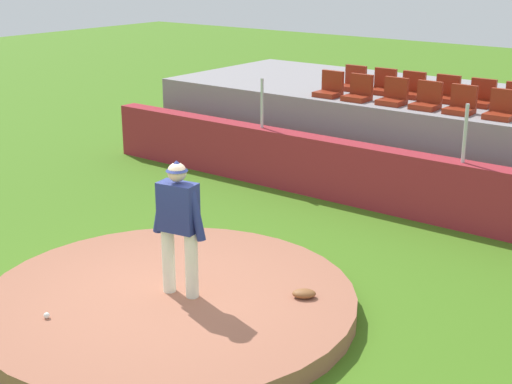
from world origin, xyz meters
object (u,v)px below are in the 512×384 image
(pitcher, at_px, (178,218))
(stadium_chair_9, at_px, (446,93))
(stadium_chair_2, at_px, (393,96))
(stadium_chair_4, at_px, (461,105))
(stadium_chair_0, at_px, (330,88))
(stadium_chair_3, at_px, (427,100))
(stadium_chair_8, at_px, (411,89))
(stadium_chair_1, at_px, (359,92))
(fielding_glove, at_px, (304,294))
(stadium_chair_7, at_px, (383,86))
(stadium_chair_6, at_px, (353,82))
(baseball, at_px, (47,315))
(stadium_chair_5, at_px, (501,110))
(stadium_chair_10, at_px, (481,98))

(pitcher, bearing_deg, stadium_chair_9, 78.54)
(stadium_chair_2, height_order, stadium_chair_9, same)
(pitcher, distance_m, stadium_chair_4, 6.52)
(stadium_chair_0, height_order, stadium_chair_3, same)
(stadium_chair_2, xyz_separation_m, stadium_chair_8, (-0.06, 0.87, 0.00))
(stadium_chair_1, xyz_separation_m, stadium_chair_4, (2.08, 0.06, 0.00))
(fielding_glove, height_order, stadium_chair_7, stadium_chair_7)
(stadium_chair_6, bearing_deg, stadium_chair_4, 162.22)
(baseball, relative_size, stadium_chair_6, 0.15)
(stadium_chair_1, relative_size, stadium_chair_6, 1.00)
(fielding_glove, distance_m, stadium_chair_9, 6.70)
(stadium_chair_0, relative_size, stadium_chair_4, 1.00)
(stadium_chair_7, bearing_deg, stadium_chair_5, 162.20)
(pitcher, relative_size, stadium_chair_9, 3.54)
(stadium_chair_8, bearing_deg, stadium_chair_1, 54.18)
(stadium_chair_9, bearing_deg, stadium_chair_5, 148.31)
(stadium_chair_8, height_order, stadium_chair_9, same)
(stadium_chair_7, relative_size, stadium_chair_9, 1.00)
(stadium_chair_3, height_order, stadium_chair_5, same)
(stadium_chair_4, xyz_separation_m, stadium_chair_10, (0.03, 0.86, 0.00))
(stadium_chair_6, height_order, stadium_chair_7, same)
(fielding_glove, height_order, stadium_chair_1, stadium_chair_1)
(baseball, relative_size, stadium_chair_8, 0.15)
(fielding_glove, xyz_separation_m, stadium_chair_8, (-1.81, 6.43, 1.50))
(fielding_glove, xyz_separation_m, stadium_chair_4, (-0.40, 5.56, 1.50))
(stadium_chair_5, distance_m, stadium_chair_7, 2.95)
(stadium_chair_0, relative_size, stadium_chair_8, 1.00)
(stadium_chair_5, relative_size, stadium_chair_7, 1.00)
(fielding_glove, height_order, stadium_chair_9, stadium_chair_9)
(stadium_chair_5, relative_size, stadium_chair_8, 1.00)
(stadium_chair_0, xyz_separation_m, stadium_chair_5, (3.49, 0.04, 0.00))
(stadium_chair_4, relative_size, stadium_chair_7, 1.00)
(stadium_chair_5, bearing_deg, stadium_chair_7, -17.80)
(baseball, height_order, stadium_chair_3, stadium_chair_3)
(stadium_chair_4, height_order, stadium_chair_10, same)
(stadium_chair_4, relative_size, stadium_chair_5, 1.00)
(stadium_chair_2, height_order, stadium_chair_6, same)
(fielding_glove, height_order, stadium_chair_10, stadium_chair_10)
(stadium_chair_3, xyz_separation_m, stadium_chair_9, (-0.02, 0.88, 0.00))
(baseball, relative_size, stadium_chair_3, 0.15)
(pitcher, distance_m, stadium_chair_9, 7.33)
(stadium_chair_7, bearing_deg, stadium_chair_4, 156.46)
(stadium_chair_4, bearing_deg, stadium_chair_10, -91.66)
(stadium_chair_10, bearing_deg, stadium_chair_1, 23.65)
(pitcher, bearing_deg, baseball, -128.45)
(stadium_chair_10, bearing_deg, stadium_chair_9, -1.32)
(stadium_chair_0, bearing_deg, stadium_chair_9, -155.87)
(stadium_chair_7, bearing_deg, stadium_chair_2, 128.43)
(stadium_chair_4, xyz_separation_m, stadium_chair_7, (-2.07, 0.90, 0.00))
(stadium_chair_5, bearing_deg, stadium_chair_8, -22.08)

